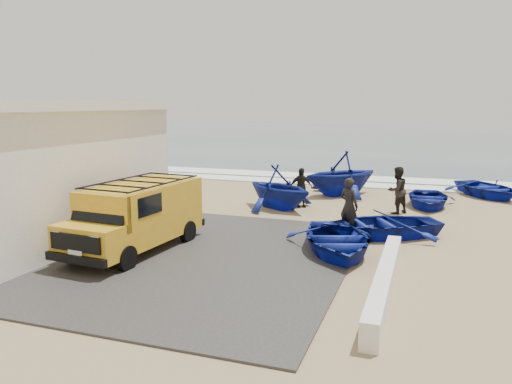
% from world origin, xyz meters
% --- Properties ---
extents(ground, '(160.00, 160.00, 0.00)m').
position_xyz_m(ground, '(0.00, 0.00, 0.00)').
color(ground, '#9C835A').
extents(slab, '(12.00, 10.00, 0.05)m').
position_xyz_m(slab, '(-2.00, -2.00, 0.03)').
color(slab, '#3A3835').
rests_on(slab, ground).
extents(ocean, '(180.00, 88.00, 0.01)m').
position_xyz_m(ocean, '(0.00, 56.00, 0.00)').
color(ocean, '#385166').
rests_on(ocean, ground).
extents(surf_line, '(180.00, 1.60, 0.06)m').
position_xyz_m(surf_line, '(0.00, 12.00, 0.03)').
color(surf_line, white).
rests_on(surf_line, ground).
extents(surf_wash, '(180.00, 2.20, 0.04)m').
position_xyz_m(surf_wash, '(0.00, 14.50, 0.02)').
color(surf_wash, white).
rests_on(surf_wash, ground).
extents(parapet, '(0.35, 6.00, 0.55)m').
position_xyz_m(parapet, '(5.00, -3.00, 0.28)').
color(parapet, silver).
rests_on(parapet, ground).
extents(van, '(2.20, 4.82, 2.01)m').
position_xyz_m(van, '(-2.03, -1.98, 1.08)').
color(van, gold).
rests_on(van, ground).
extents(boat_near_left, '(3.82, 4.49, 0.79)m').
position_xyz_m(boat_near_left, '(3.43, -0.35, 0.40)').
color(boat_near_left, navy).
rests_on(boat_near_left, ground).
extents(boat_near_right, '(4.64, 4.17, 0.79)m').
position_xyz_m(boat_near_right, '(4.43, 1.93, 0.40)').
color(boat_near_right, navy).
rests_on(boat_near_right, ground).
extents(boat_mid_left, '(4.40, 4.25, 1.78)m').
position_xyz_m(boat_mid_left, '(0.10, 5.01, 0.89)').
color(boat_mid_left, navy).
rests_on(boat_mid_left, ground).
extents(boat_mid_right, '(2.60, 3.52, 0.70)m').
position_xyz_m(boat_mid_right, '(5.81, 7.43, 0.35)').
color(boat_mid_right, navy).
rests_on(boat_mid_right, ground).
extents(boat_far_left, '(5.12, 5.17, 2.06)m').
position_xyz_m(boat_far_left, '(1.97, 8.89, 1.03)').
color(boat_far_left, navy).
rests_on(boat_far_left, ground).
extents(boat_far_right, '(4.23, 4.65, 0.79)m').
position_xyz_m(boat_far_right, '(8.35, 10.68, 0.39)').
color(boat_far_right, navy).
rests_on(boat_far_right, ground).
extents(fisherman_front, '(0.80, 0.70, 1.84)m').
position_xyz_m(fisherman_front, '(3.40, 1.99, 0.92)').
color(fisherman_front, black).
rests_on(fisherman_front, ground).
extents(fisherman_middle, '(1.11, 1.12, 1.83)m').
position_xyz_m(fisherman_middle, '(4.68, 5.64, 0.91)').
color(fisherman_middle, black).
rests_on(fisherman_middle, ground).
extents(fisherman_back, '(1.03, 0.80, 1.63)m').
position_xyz_m(fisherman_back, '(0.88, 5.59, 0.82)').
color(fisherman_back, black).
rests_on(fisherman_back, ground).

